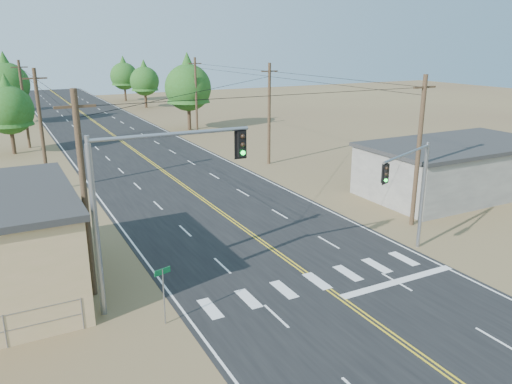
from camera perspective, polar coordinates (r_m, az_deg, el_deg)
ground at (r=21.41m, az=19.81°, el=-18.23°), size 220.00×220.00×0.00m
road at (r=45.12m, az=-9.00°, el=1.26°), size 15.00×200.00×0.02m
building_right at (r=43.75m, az=21.85°, el=2.44°), size 15.00×8.00×4.00m
utility_pole_left_near at (r=24.49m, az=-19.03°, el=-0.33°), size 1.80×0.30×10.00m
utility_pole_left_mid at (r=43.95m, az=-23.32°, el=6.51°), size 1.80×0.30×10.00m
utility_pole_left_far at (r=63.74m, az=-24.98°, el=9.12°), size 1.80×0.30×10.00m
utility_pole_right_near at (r=34.29m, az=18.08°, el=4.49°), size 1.80×0.30×10.00m
utility_pole_right_mid at (r=50.08m, az=1.52°, el=8.97°), size 1.80×0.30×10.00m
utility_pole_right_far at (r=68.11m, az=-6.86°, el=10.94°), size 1.80×0.30×10.00m
signal_mast_left at (r=22.70m, az=-12.78°, el=0.21°), size 7.44×0.65×8.25m
signal_mast_right at (r=29.13m, az=17.50°, el=0.98°), size 5.32×2.41×6.45m
street_sign at (r=22.28m, az=-10.54°, el=-10.64°), size 0.77×0.25×2.66m
tree_left_near at (r=60.93m, az=-26.51°, el=8.88°), size 5.27×5.27×8.78m
tree_left_mid at (r=83.66m, az=-26.65°, el=11.38°), size 6.43×6.43×10.72m
tree_right_near at (r=70.83m, az=-7.80°, el=12.27°), size 6.39×6.39×10.66m
tree_right_mid at (r=97.25m, az=-12.64°, el=12.58°), size 5.33×5.33×8.89m
tree_right_far at (r=109.33m, az=-14.88°, el=12.98°), size 5.56×5.56×9.27m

